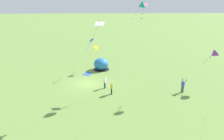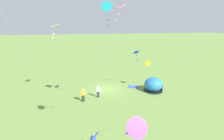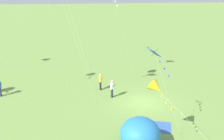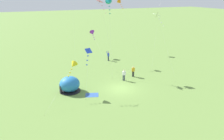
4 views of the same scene
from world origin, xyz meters
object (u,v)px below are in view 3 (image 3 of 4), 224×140
object	(u,v)px
person_far_back	(112,88)
kite_blue	(157,57)
popup_tent	(140,135)
kite_yellow	(156,88)
person_near_tent	(100,81)

from	to	relation	value
person_far_back	kite_blue	distance (m)	7.94
popup_tent	kite_yellow	bearing A→B (deg)	-67.69
popup_tent	person_far_back	size ratio (longest dim) A/B	1.63
popup_tent	person_near_tent	distance (m)	10.62
person_near_tent	person_far_back	distance (m)	2.26
person_far_back	kite_blue	size ratio (longest dim) A/B	0.29
popup_tent	person_near_tent	bearing A→B (deg)	7.69
popup_tent	person_far_back	distance (m)	8.45
kite_yellow	kite_blue	bearing A→B (deg)	-17.54
popup_tent	person_near_tent	world-z (taller)	popup_tent
kite_blue	kite_yellow	distance (m)	2.42
person_near_tent	kite_yellow	bearing A→B (deg)	-166.35
popup_tent	kite_blue	xyz separation A→B (m)	(2.26, -1.61, 4.47)
person_near_tent	person_far_back	xyz separation A→B (m)	(-2.09, -0.87, 0.00)
kite_blue	person_far_back	bearing A→B (deg)	19.31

